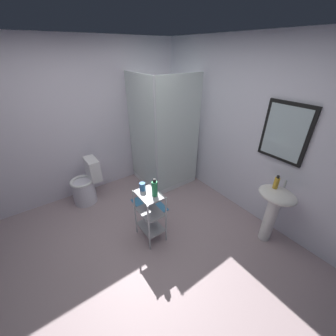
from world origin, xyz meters
name	(u,v)px	position (x,y,z in m)	size (l,w,h in m)	color
ground_plane	(141,253)	(0.00, 0.00, -0.01)	(4.20, 4.20, 0.02)	#A78F93
wall_back	(248,132)	(0.01, 1.85, 1.25)	(4.20, 0.14, 2.50)	silver
wall_left	(81,123)	(-1.85, 0.00, 1.25)	(0.10, 4.20, 2.50)	silver
shower_stall	(162,161)	(-1.22, 1.18, 0.46)	(0.92, 0.92, 2.00)	white
pedestal_sink	(274,205)	(0.79, 1.52, 0.58)	(0.46, 0.37, 0.81)	white
sink_faucet	(285,184)	(0.79, 1.64, 0.86)	(0.03, 0.03, 0.10)	silver
toilet	(86,185)	(-1.48, -0.20, 0.31)	(0.37, 0.49, 0.76)	white
storage_cart	(150,213)	(-0.16, 0.25, 0.44)	(0.38, 0.28, 0.74)	silver
hand_soap_bottle	(276,183)	(0.72, 1.54, 0.89)	(0.06, 0.06, 0.18)	gold
body_wash_bottle_green	(155,188)	(-0.09, 0.30, 0.85)	(0.07, 0.07, 0.24)	#2B9A5A
rinse_cup	(142,187)	(-0.28, 0.23, 0.79)	(0.08, 0.08, 0.10)	#3870B2
bath_mat	(149,205)	(-0.75, 0.57, 0.01)	(0.60, 0.40, 0.02)	teal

